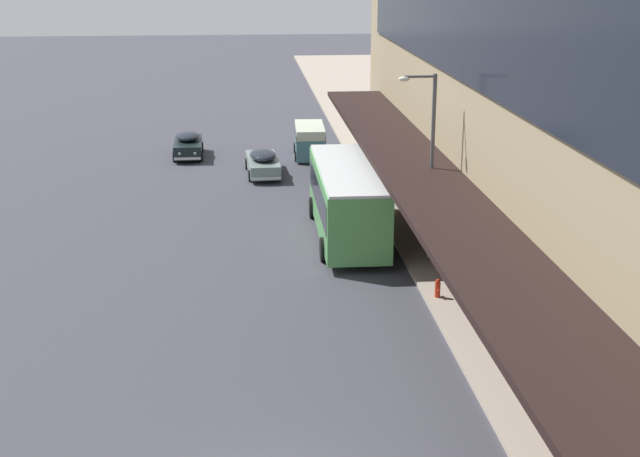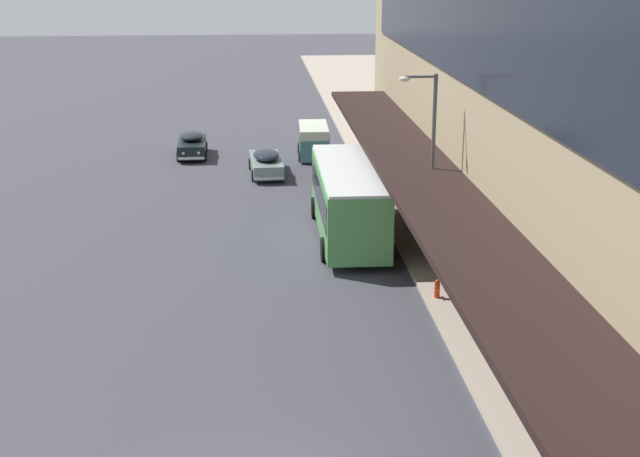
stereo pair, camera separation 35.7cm
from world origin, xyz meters
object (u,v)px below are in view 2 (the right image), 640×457
object	(u,v)px
transit_bus_kerbside_front	(348,198)
pedestrian_at_kerb	(575,446)
sedan_lead_near	(192,144)
street_lamp	(429,156)
vw_van	(313,139)
fire_hydrant	(437,289)
sedan_second_near	(266,162)

from	to	relation	value
transit_bus_kerbside_front	pedestrian_at_kerb	bearing A→B (deg)	-80.79
sedan_lead_near	pedestrian_at_kerb	size ratio (longest dim) A/B	2.37
pedestrian_at_kerb	street_lamp	world-z (taller)	street_lamp
vw_van	pedestrian_at_kerb	bearing A→B (deg)	-84.40
sedan_lead_near	fire_hydrant	size ratio (longest dim) A/B	6.30
street_lamp	vw_van	bearing A→B (deg)	98.80
sedan_lead_near	street_lamp	world-z (taller)	street_lamp
pedestrian_at_kerb	street_lamp	xyz separation A→B (m)	(-0.43, 15.99, 3.32)
sedan_second_near	street_lamp	xyz separation A→B (m)	(6.13, -15.62, 3.76)
vw_van	fire_hydrant	xyz separation A→B (m)	(2.77, -24.16, -0.60)
sedan_second_near	street_lamp	world-z (taller)	street_lamp
vw_van	pedestrian_at_kerb	distance (m)	36.29
sedan_lead_near	pedestrian_at_kerb	xyz separation A→B (m)	(11.01, -36.71, 0.42)
sedan_second_near	sedan_lead_near	bearing A→B (deg)	131.17
sedan_second_near	pedestrian_at_kerb	distance (m)	32.28
pedestrian_at_kerb	vw_van	bearing A→B (deg)	95.60
transit_bus_kerbside_front	sedan_second_near	xyz separation A→B (m)	(-3.37, 11.98, -1.12)
pedestrian_at_kerb	street_lamp	distance (m)	16.34
pedestrian_at_kerb	fire_hydrant	xyz separation A→B (m)	(-0.77, 11.96, -0.69)
vw_van	fire_hydrant	size ratio (longest dim) A/B	6.58
vw_van	transit_bus_kerbside_front	bearing A→B (deg)	-88.75
sedan_lead_near	fire_hydrant	distance (m)	26.78
vw_van	street_lamp	bearing A→B (deg)	-81.20
sedan_lead_near	street_lamp	distance (m)	23.56
pedestrian_at_kerb	fire_hydrant	size ratio (longest dim) A/B	2.65
transit_bus_kerbside_front	street_lamp	xyz separation A→B (m)	(2.76, -3.64, 2.64)
pedestrian_at_kerb	fire_hydrant	bearing A→B (deg)	93.67
sedan_second_near	fire_hydrant	distance (m)	20.49
transit_bus_kerbside_front	sedan_second_near	distance (m)	12.50
sedan_lead_near	fire_hydrant	xyz separation A→B (m)	(10.25, -24.75, -0.27)
transit_bus_kerbside_front	sedan_second_near	size ratio (longest dim) A/B	1.94
vw_van	street_lamp	size ratio (longest dim) A/B	0.61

